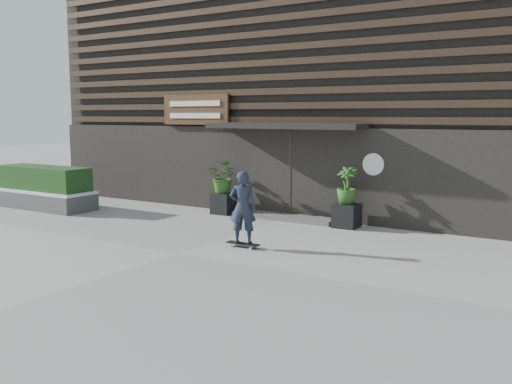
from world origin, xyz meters
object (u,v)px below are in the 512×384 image
Objects in this scene: planter_pot_right at (347,216)px; raised_bed at (44,200)px; planter_pot_left at (224,203)px; skateboarder at (243,208)px.

planter_pot_right is 0.17× the size of raised_bed.
planter_pot_left is 0.17× the size of raised_bed.
skateboarder reaches higher than planter_pot_right.
planter_pot_right is 3.43m from skateboarder.
skateboarder is at bearing -7.94° from raised_bed.
skateboarder reaches higher than raised_bed.
raised_bed is (-9.10, -2.10, -0.05)m from planter_pot_right.
planter_pot_left is at bearing 180.00° from planter_pot_right.
planter_pot_right is 0.36× the size of skateboarder.
planter_pot_left and planter_pot_right have the same top height.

